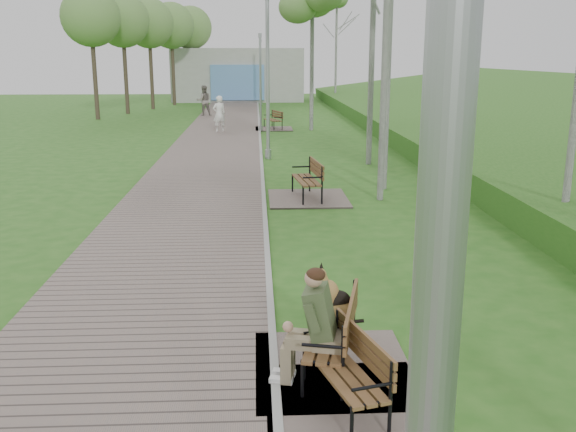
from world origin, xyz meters
name	(u,v)px	position (x,y,z in m)	size (l,w,h in m)	color
walkway	(211,158)	(-1.75, 21.50, 0.02)	(3.50, 67.00, 0.04)	#74655E
kerb	(261,158)	(0.00, 21.50, 0.03)	(0.10, 67.00, 0.05)	#999993
building_north	(238,75)	(-1.50, 50.97, 1.99)	(10.00, 5.20, 4.00)	#9E9E99
bench_main	(326,338)	(0.58, 5.97, 0.43)	(1.77, 1.97, 1.54)	#74655E
bench_second	(344,392)	(0.68, 5.20, 0.18)	(1.64, 1.82, 1.01)	#74655E
bench_third	(307,190)	(1.07, 14.97, 0.22)	(1.95, 2.16, 1.20)	#74655E
bench_far	(273,125)	(0.67, 30.57, 0.20)	(1.78, 1.97, 1.09)	#74655E
lamp_post_second	(268,83)	(0.25, 21.44, 2.58)	(0.21, 0.21, 5.51)	#999BA1
lamp_post_third	(260,86)	(0.07, 29.71, 2.09)	(0.17, 0.17, 4.46)	#999BA1
lamp_post_far	(261,75)	(0.24, 46.19, 2.14)	(0.18, 0.18, 4.58)	#999BA1
pedestrian_near	(219,114)	(-1.87, 29.50, 0.84)	(0.61, 0.40, 1.68)	white
pedestrian_far	(204,101)	(-3.20, 37.70, 0.89)	(0.86, 0.67, 1.78)	slate
birch_distant_b	(337,6)	(5.63, 46.46, 6.88)	(2.29, 2.29, 8.76)	silver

